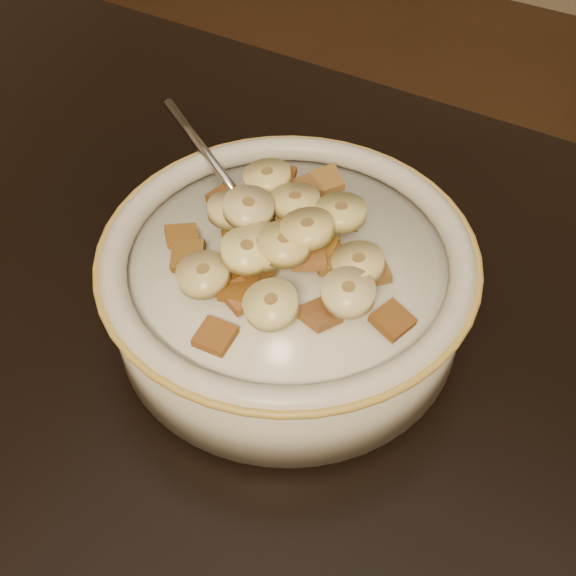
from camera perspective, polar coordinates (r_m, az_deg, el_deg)
The scene contains 39 objects.
cereal_bowl at distance 0.47m, azimuth 0.00°, elevation -0.22°, with size 0.23×0.23×0.05m, color beige.
milk at distance 0.45m, azimuth 0.00°, elevation 2.08°, with size 0.19×0.19×0.00m, color silver.
spoon at distance 0.47m, azimuth -2.37°, elevation 5.14°, with size 0.04×0.05×0.01m, color #9D9D9D.
cereal_square_0 at distance 0.47m, azimuth -3.44°, elevation 6.59°, with size 0.02×0.02×0.01m, color brown.
cereal_square_1 at distance 0.47m, azimuth 4.18°, elevation 5.57°, with size 0.02×0.02×0.01m, color brown.
cereal_square_2 at distance 0.50m, azimuth -0.66°, elevation 8.72°, with size 0.02×0.02×0.01m, color brown.
cereal_square_3 at distance 0.42m, azimuth 8.26°, elevation -2.54°, with size 0.02×0.02×0.01m, color brown.
cereal_square_4 at distance 0.43m, azimuth 2.49°, elevation 3.17°, with size 0.02×0.02×0.01m, color #895D15.
cereal_square_5 at distance 0.46m, azimuth -8.39°, elevation 4.11°, with size 0.02×0.02×0.01m, color brown.
cereal_square_6 at distance 0.41m, azimuth -5.79°, elevation -3.83°, with size 0.02×0.02×0.01m, color #945522.
cereal_square_7 at distance 0.45m, azimuth -3.51°, elevation 4.32°, with size 0.02×0.02×0.01m, color brown.
cereal_square_8 at distance 0.42m, azimuth -3.95°, elevation -0.11°, with size 0.02×0.02×0.01m, color brown.
cereal_square_9 at distance 0.50m, azimuth 3.03°, elevation 8.49°, with size 0.02×0.02×0.01m, color brown.
cereal_square_10 at distance 0.49m, azimuth -4.91°, elevation 7.21°, with size 0.02×0.02×0.01m, color brown.
cereal_square_11 at distance 0.43m, azimuth 3.39°, elevation 2.24°, with size 0.02×0.02×0.01m, color olive.
cereal_square_12 at distance 0.41m, azimuth 2.48°, elevation -2.14°, with size 0.02×0.02×0.01m, color brown.
cereal_square_13 at distance 0.45m, azimuth 0.11°, elevation 6.00°, with size 0.02×0.02×0.01m, color olive.
cereal_square_14 at distance 0.42m, azimuth -3.71°, elevation -0.56°, with size 0.02×0.02×0.01m, color brown.
cereal_square_15 at distance 0.42m, azimuth 1.60°, elevation 2.53°, with size 0.02×0.02×0.01m, color #976334.
cereal_square_16 at distance 0.48m, azimuth -2.86°, elevation 7.04°, with size 0.02×0.02×0.01m, color brown.
cereal_square_17 at distance 0.43m, azimuth 6.60°, elevation 1.32°, with size 0.02×0.02×0.01m, color brown.
cereal_square_18 at distance 0.48m, azimuth 1.13°, elevation 7.80°, with size 0.02×0.02×0.01m, color brown.
cereal_square_19 at distance 0.43m, azimuth 2.66°, elevation 2.55°, with size 0.02×0.02×0.01m, color brown.
cereal_square_20 at distance 0.43m, azimuth -2.72°, elevation 1.96°, with size 0.02×0.02×0.01m, color #9B5D25.
cereal_square_21 at distance 0.45m, azimuth -7.91°, elevation 2.53°, with size 0.02×0.02×0.01m, color brown.
cereal_square_22 at distance 0.43m, azimuth -6.85°, elevation 1.35°, with size 0.02×0.02×0.01m, color brown.
banana_slice_0 at distance 0.42m, azimuth -1.98°, elevation 3.30°, with size 0.03×0.03×0.01m, color #FAD67D.
banana_slice_1 at distance 0.41m, azimuth 4.76°, elevation -0.35°, with size 0.03×0.03×0.01m, color beige.
banana_slice_2 at distance 0.44m, azimuth -3.13°, elevation 6.34°, with size 0.03×0.03×0.01m, color #F7DA99.
banana_slice_3 at distance 0.45m, azimuth -4.43°, elevation 6.17°, with size 0.03×0.03×0.01m, color beige.
banana_slice_4 at distance 0.40m, azimuth -1.35°, elevation -1.33°, with size 0.03×0.03×0.01m, color #F8E992.
banana_slice_5 at distance 0.47m, azimuth -1.65°, elevation 8.74°, with size 0.03×0.03×0.01m, color #EDC472.
banana_slice_6 at distance 0.45m, azimuth 0.56°, elevation 6.86°, with size 0.03×0.03×0.01m, color #DBCC76.
banana_slice_7 at distance 0.42m, azimuth -0.29°, elevation 3.51°, with size 0.03×0.03×0.01m, color tan.
banana_slice_8 at distance 0.42m, azimuth 1.52°, elevation 4.70°, with size 0.03×0.03×0.01m, color #DFC86E.
banana_slice_9 at distance 0.42m, azimuth 5.55°, elevation 1.93°, with size 0.03×0.03×0.01m, color #FFE697.
banana_slice_10 at distance 0.42m, azimuth -3.25°, elevation 2.95°, with size 0.03×0.03×0.01m, color #FFE57E.
banana_slice_11 at distance 0.44m, azimuth 4.20°, elevation 6.00°, with size 0.03×0.03×0.01m, color #CCBF74.
banana_slice_12 at distance 0.42m, azimuth -6.70°, elevation 1.06°, with size 0.03×0.03×0.01m, color #E2CC84.
Camera 1 is at (-0.02, -0.12, 1.13)m, focal length 45.00 mm.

